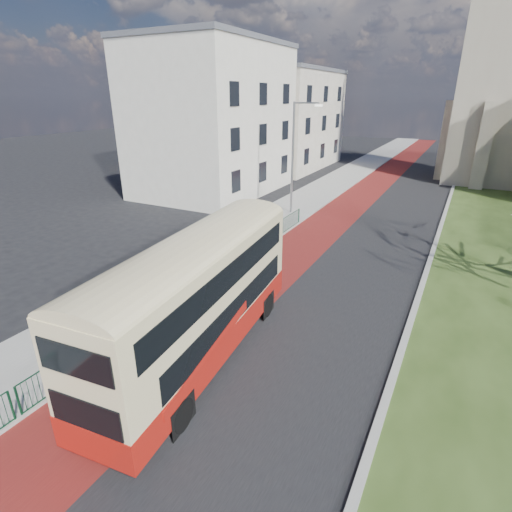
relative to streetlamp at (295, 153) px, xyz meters
The scene contains 11 objects.
ground 19.08m from the streetlamp, 76.42° to the right, with size 160.00×160.00×0.00m, color black.
road_carriageway 7.70m from the streetlamp, 18.88° to the left, with size 9.00×120.00×0.01m, color black.
bus_lane 5.91m from the streetlamp, 32.43° to the left, with size 3.40×120.00×0.01m, color #591414.
pavement_west 5.00m from the streetlamp, 108.07° to the left, with size 4.00×120.00×0.12m, color gray.
kerb_west 5.13m from the streetlamp, 56.03° to the left, with size 0.25×120.00×0.13m, color #999993.
kerb_east 12.07m from the streetlamp, 20.95° to the left, with size 0.25×80.00×0.13m, color #999993.
pedestrian_railing 14.64m from the streetlamp, 84.30° to the right, with size 0.07×24.00×1.12m.
street_block_near 10.62m from the streetlamp, 157.49° to the left, with size 10.30×14.30×13.00m.
street_block_far 22.24m from the streetlamp, 115.76° to the left, with size 10.30×16.30×11.50m.
streetlamp is the anchor object (origin of this frame).
bus 18.82m from the streetlamp, 76.80° to the right, with size 3.38×10.47×4.30m.
Camera 1 is at (7.06, -9.69, 8.59)m, focal length 28.00 mm.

